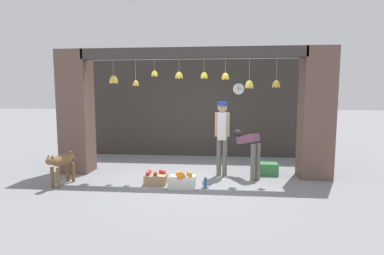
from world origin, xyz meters
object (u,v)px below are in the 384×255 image
at_px(worker_stooping, 249,147).
at_px(fruit_crate_oranges, 182,181).
at_px(fruit_crate_apples, 156,178).
at_px(water_bottle, 205,183).
at_px(shopkeeper, 222,132).
at_px(wall_clock, 239,89).
at_px(produce_box_green, 266,169).
at_px(dog, 61,162).

distance_m(worker_stooping, fruit_crate_oranges, 1.78).
distance_m(fruit_crate_apples, water_bottle, 1.10).
bearing_deg(worker_stooping, shopkeeper, 135.53).
distance_m(shopkeeper, fruit_crate_apples, 1.87).
height_order(water_bottle, wall_clock, wall_clock).
bearing_deg(wall_clock, worker_stooping, -86.92).
bearing_deg(shopkeeper, produce_box_green, -160.86).
height_order(fruit_crate_apples, water_bottle, fruit_crate_apples).
xyz_separation_m(worker_stooping, produce_box_green, (0.45, 0.29, -0.58)).
bearing_deg(fruit_crate_oranges, dog, -178.24).
height_order(worker_stooping, fruit_crate_oranges, worker_stooping).
height_order(fruit_crate_apples, produce_box_green, fruit_crate_apples).
distance_m(fruit_crate_apples, produce_box_green, 2.67).
bearing_deg(fruit_crate_apples, wall_clock, 57.38).
bearing_deg(shopkeeper, worker_stooping, 179.44).
xyz_separation_m(worker_stooping, wall_clock, (-0.12, 2.30, 1.36)).
bearing_deg(dog, shopkeeper, 118.28).
height_order(dog, fruit_crate_oranges, dog).
relative_size(fruit_crate_oranges, produce_box_green, 1.02).
relative_size(dog, fruit_crate_apples, 1.94).
bearing_deg(fruit_crate_apples, dog, -172.37).
xyz_separation_m(fruit_crate_apples, wall_clock, (1.91, 2.99, 1.95)).
relative_size(worker_stooping, wall_clock, 3.00).
bearing_deg(water_bottle, fruit_crate_oranges, -179.68).
xyz_separation_m(dog, fruit_crate_oranges, (2.57, 0.08, -0.37)).
bearing_deg(fruit_crate_oranges, water_bottle, 0.32).
bearing_deg(worker_stooping, fruit_crate_apples, 164.09).
bearing_deg(dog, fruit_crate_apples, 108.54).
height_order(shopkeeper, fruit_crate_oranges, shopkeeper).
bearing_deg(wall_clock, water_bottle, -104.73).
bearing_deg(produce_box_green, fruit_crate_oranges, -148.31).
relative_size(produce_box_green, wall_clock, 1.47).
relative_size(fruit_crate_apples, water_bottle, 2.07).
distance_m(worker_stooping, wall_clock, 2.68).
bearing_deg(produce_box_green, shopkeeper, -170.21).
distance_m(worker_stooping, water_bottle, 1.43).
height_order(fruit_crate_oranges, produce_box_green, fruit_crate_oranges).
bearing_deg(wall_clock, fruit_crate_apples, -122.62).
xyz_separation_m(fruit_crate_apples, produce_box_green, (2.49, 0.98, 0.02)).
bearing_deg(wall_clock, dog, -140.04).
xyz_separation_m(fruit_crate_oranges, fruit_crate_apples, (-0.60, 0.18, 0.00)).
distance_m(fruit_crate_oranges, water_bottle, 0.48).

